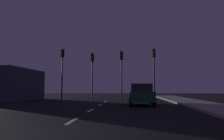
# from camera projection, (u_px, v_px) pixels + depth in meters

# --- Properties ---
(ground_plane) EXTENTS (80.00, 80.00, 0.00)m
(ground_plane) POSITION_uv_depth(u_px,v_px,m) (92.00, 109.00, 12.17)
(ground_plane) COLOR black
(sidewalk_curb_right) EXTENTS (3.00, 40.00, 0.15)m
(sidewalk_curb_right) POSITION_uv_depth(u_px,v_px,m) (222.00, 109.00, 11.57)
(sidewalk_curb_right) COLOR gray
(sidewalk_curb_right) RESTS_ON ground_plane
(lane_stripe_second) EXTENTS (0.16, 1.60, 0.01)m
(lane_stripe_second) POSITION_uv_depth(u_px,v_px,m) (72.00, 121.00, 7.80)
(lane_stripe_second) COLOR silver
(lane_stripe_second) RESTS_ON ground_plane
(lane_stripe_third) EXTENTS (0.16, 1.60, 0.01)m
(lane_stripe_third) POSITION_uv_depth(u_px,v_px,m) (91.00, 110.00, 11.58)
(lane_stripe_third) COLOR silver
(lane_stripe_third) RESTS_ON ground_plane
(lane_stripe_fourth) EXTENTS (0.16, 1.60, 0.01)m
(lane_stripe_fourth) POSITION_uv_depth(u_px,v_px,m) (100.00, 105.00, 15.35)
(lane_stripe_fourth) COLOR silver
(lane_stripe_fourth) RESTS_ON ground_plane
(lane_stripe_fifth) EXTENTS (0.16, 1.60, 0.01)m
(lane_stripe_fifth) POSITION_uv_depth(u_px,v_px,m) (106.00, 102.00, 19.12)
(lane_stripe_fifth) COLOR silver
(lane_stripe_fifth) RESTS_ON ground_plane
(traffic_signal_far_left) EXTENTS (0.32, 0.38, 5.47)m
(traffic_signal_far_left) POSITION_uv_depth(u_px,v_px,m) (62.00, 65.00, 21.84)
(traffic_signal_far_left) COLOR black
(traffic_signal_far_left) RESTS_ON ground_plane
(traffic_signal_center_left) EXTENTS (0.32, 0.38, 4.99)m
(traffic_signal_center_left) POSITION_uv_depth(u_px,v_px,m) (92.00, 67.00, 21.54)
(traffic_signal_center_left) COLOR #4C4C51
(traffic_signal_center_left) RESTS_ON ground_plane
(traffic_signal_center_right) EXTENTS (0.32, 0.38, 5.17)m
(traffic_signal_center_right) POSITION_uv_depth(u_px,v_px,m) (122.00, 66.00, 21.30)
(traffic_signal_center_right) COLOR #2D2D30
(traffic_signal_center_right) RESTS_ON ground_plane
(traffic_signal_far_right) EXTENTS (0.32, 0.38, 5.39)m
(traffic_signal_far_right) POSITION_uv_depth(u_px,v_px,m) (154.00, 64.00, 21.03)
(traffic_signal_far_right) COLOR black
(traffic_signal_far_right) RESTS_ON ground_plane
(car_stopped_ahead) EXTENTS (1.89, 4.18, 1.60)m
(car_stopped_ahead) POSITION_uv_depth(u_px,v_px,m) (141.00, 94.00, 15.45)
(car_stopped_ahead) COLOR #0F4C2D
(car_stopped_ahead) RESTS_ON ground_plane
(storefront_left) EXTENTS (4.20, 7.32, 3.27)m
(storefront_left) POSITION_uv_depth(u_px,v_px,m) (11.00, 85.00, 21.12)
(storefront_left) COLOR #333847
(storefront_left) RESTS_ON ground_plane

